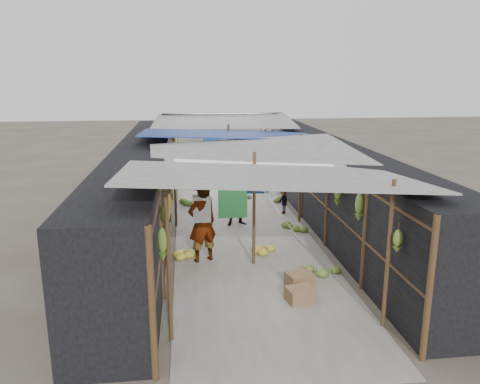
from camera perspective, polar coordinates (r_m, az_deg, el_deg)
name	(u,v)px	position (r m, az deg, el deg)	size (l,w,h in m)	color
ground	(280,333)	(8.22, 4.87, -16.79)	(80.00, 80.00, 0.00)	#6B6356
aisle_slab	(237,219)	(14.13, -0.40, -3.29)	(3.60, 16.00, 0.02)	#9E998E
stall_left	(144,184)	(13.80, -11.62, 0.91)	(1.40, 15.00, 2.30)	black
stall_right	(325,180)	(14.38, 10.35, 1.49)	(1.40, 15.00, 2.30)	black
crate_near	(299,280)	(9.78, 7.25, -10.58)	(0.51, 0.41, 0.30)	#92714A
crate_mid	(300,295)	(9.16, 7.34, -12.37)	(0.50, 0.40, 0.30)	#92714A
crate_back	(192,184)	(18.26, -5.92, 1.02)	(0.42, 0.35, 0.27)	#92714A
black_basin	(260,188)	(17.64, 2.50, 0.49)	(0.62, 0.62, 0.19)	black
vendor_elderly	(202,223)	(10.74, -4.64, -3.77)	(0.68, 0.45, 1.87)	white
shopper_blue	(240,200)	(13.35, -0.04, -1.02)	(0.73, 0.57, 1.49)	#2035A4
vendor_seated	(283,201)	(14.59, 5.26, -1.05)	(0.56, 0.32, 0.87)	#45413C
market_canopy	(236,138)	(13.94, -0.46, 6.57)	(5.62, 15.20, 2.77)	brown
hanging_bananas	(240,167)	(13.33, 0.04, 3.01)	(3.95, 13.77, 0.71)	olive
floor_bananas	(257,225)	(13.04, 2.11, -4.08)	(3.89, 6.76, 0.36)	gold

